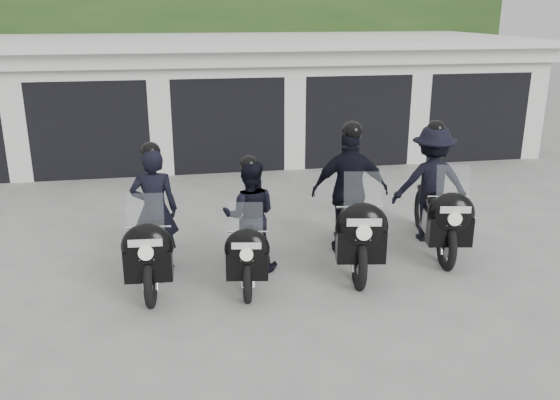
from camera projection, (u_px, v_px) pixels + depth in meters
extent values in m
plane|color=#9A9B95|center=(266.00, 266.00, 8.92)|extent=(80.00, 80.00, 0.00)
cube|color=white|center=(218.00, 95.00, 16.44)|extent=(16.00, 6.00, 2.80)
cube|color=white|center=(217.00, 40.00, 15.80)|extent=(16.40, 6.80, 0.16)
cube|color=white|center=(228.00, 58.00, 13.02)|extent=(16.40, 0.12, 0.40)
cube|color=black|center=(230.00, 167.00, 14.01)|extent=(16.00, 0.06, 0.24)
cube|color=white|center=(16.00, 118.00, 12.99)|extent=(0.50, 0.50, 2.80)
cube|color=black|center=(96.00, 121.00, 14.33)|extent=(2.60, 2.60, 2.20)
cube|color=white|center=(85.00, 66.00, 12.91)|extent=(2.60, 0.50, 0.60)
cube|color=white|center=(160.00, 114.00, 13.51)|extent=(0.50, 0.50, 2.80)
cube|color=black|center=(224.00, 117.00, 14.85)|extent=(2.60, 2.60, 2.20)
cube|color=white|center=(226.00, 64.00, 13.44)|extent=(2.60, 0.50, 0.60)
cube|color=white|center=(293.00, 110.00, 14.04)|extent=(0.50, 0.50, 2.80)
cube|color=black|center=(343.00, 113.00, 15.37)|extent=(2.60, 2.60, 2.20)
cube|color=white|center=(358.00, 62.00, 13.96)|extent=(2.60, 0.50, 0.60)
cube|color=white|center=(416.00, 106.00, 14.56)|extent=(0.50, 0.50, 2.80)
cube|color=black|center=(455.00, 110.00, 15.90)|extent=(2.60, 2.60, 2.20)
cube|color=white|center=(479.00, 60.00, 14.48)|extent=(2.60, 0.50, 0.60)
cube|color=white|center=(531.00, 103.00, 15.09)|extent=(0.50, 0.50, 2.80)
cube|color=#1E3C16|center=(208.00, 56.00, 19.96)|extent=(20.00, 2.00, 4.30)
cylinder|color=black|center=(17.00, 71.00, 20.42)|extent=(0.24, 0.24, 3.30)
cylinder|color=black|center=(287.00, 66.00, 22.02)|extent=(0.24, 0.24, 3.30)
cylinder|color=black|center=(401.00, 64.00, 22.78)|extent=(0.24, 0.24, 3.30)
torus|color=black|center=(150.00, 280.00, 7.72)|extent=(0.16, 0.77, 0.77)
torus|color=black|center=(159.00, 237.00, 9.14)|extent=(0.16, 0.77, 0.77)
cube|color=#ACADB2|center=(155.00, 251.00, 8.43)|extent=(0.31, 0.59, 0.34)
cube|color=black|center=(156.00, 263.00, 8.46)|extent=(0.17, 1.37, 0.06)
ellipsoid|color=black|center=(152.00, 232.00, 8.15)|extent=(0.38, 0.62, 0.30)
cube|color=black|center=(155.00, 220.00, 8.57)|extent=(0.31, 0.59, 0.10)
ellipsoid|color=black|center=(147.00, 247.00, 7.48)|extent=(0.68, 0.39, 0.63)
cube|color=black|center=(149.00, 265.00, 7.56)|extent=(0.62, 0.27, 0.42)
cube|color=#B2BFC6|center=(145.00, 215.00, 7.38)|extent=(0.47, 0.15, 0.54)
cylinder|color=silver|center=(148.00, 227.00, 7.62)|extent=(0.59, 0.07, 0.03)
cube|color=silver|center=(145.00, 243.00, 7.28)|extent=(0.42, 0.04, 0.09)
cube|color=silver|center=(146.00, 256.00, 7.37)|extent=(0.19, 0.03, 0.10)
imported|color=black|center=(154.00, 210.00, 8.54)|extent=(0.70, 0.48, 1.84)
sphere|color=black|center=(150.00, 152.00, 8.28)|extent=(0.28, 0.28, 0.28)
torus|color=black|center=(248.00, 278.00, 7.84)|extent=(0.22, 0.69, 0.69)
torus|color=black|center=(251.00, 240.00, 9.13)|extent=(0.22, 0.69, 0.69)
cube|color=#ACADB2|center=(250.00, 253.00, 8.48)|extent=(0.33, 0.55, 0.30)
cube|color=black|center=(250.00, 263.00, 8.51)|extent=(0.28, 1.22, 0.06)
ellipsoid|color=black|center=(249.00, 236.00, 8.23)|extent=(0.39, 0.58, 0.27)
cube|color=black|center=(250.00, 225.00, 8.61)|extent=(0.33, 0.55, 0.09)
ellipsoid|color=black|center=(247.00, 249.00, 7.63)|extent=(0.64, 0.40, 0.56)
cube|color=black|center=(247.00, 265.00, 7.70)|extent=(0.57, 0.29, 0.38)
cube|color=#B2BFC6|center=(247.00, 221.00, 7.54)|extent=(0.43, 0.18, 0.48)
cylinder|color=silver|center=(247.00, 232.00, 7.76)|extent=(0.52, 0.11, 0.03)
cube|color=silver|center=(246.00, 246.00, 7.45)|extent=(0.37, 0.08, 0.08)
cube|color=silver|center=(247.00, 257.00, 7.52)|extent=(0.17, 0.04, 0.09)
imported|color=black|center=(250.00, 216.00, 8.59)|extent=(0.89, 0.75, 1.65)
sphere|color=black|center=(249.00, 164.00, 8.35)|extent=(0.25, 0.25, 0.25)
torus|color=black|center=(359.00, 261.00, 8.20)|extent=(0.26, 0.85, 0.84)
torus|color=black|center=(345.00, 221.00, 9.77)|extent=(0.26, 0.85, 0.84)
cube|color=#ACADB2|center=(351.00, 234.00, 8.99)|extent=(0.40, 0.67, 0.37)
cube|color=black|center=(351.00, 245.00, 9.02)|extent=(0.33, 1.49, 0.07)
ellipsoid|color=black|center=(354.00, 214.00, 8.68)|extent=(0.47, 0.71, 0.33)
cube|color=black|center=(350.00, 202.00, 9.14)|extent=(0.40, 0.67, 0.11)
ellipsoid|color=black|center=(362.00, 227.00, 7.95)|extent=(0.77, 0.49, 0.69)
cube|color=black|center=(361.00, 245.00, 8.03)|extent=(0.70, 0.36, 0.46)
cube|color=#B2BFC6|center=(363.00, 194.00, 7.84)|extent=(0.52, 0.21, 0.58)
cylinder|color=silver|center=(360.00, 207.00, 8.10)|extent=(0.64, 0.14, 0.03)
cube|color=silver|center=(364.00, 223.00, 7.72)|extent=(0.46, 0.09, 0.10)
cube|color=silver|center=(363.00, 236.00, 7.82)|extent=(0.21, 0.05, 0.11)
imported|color=black|center=(350.00, 192.00, 9.11)|extent=(1.27, 0.85, 2.01)
sphere|color=black|center=(352.00, 131.00, 8.82)|extent=(0.31, 0.31, 0.31)
torus|color=black|center=(446.00, 245.00, 8.81)|extent=(0.26, 0.81, 0.80)
torus|color=black|center=(422.00, 211.00, 10.31)|extent=(0.26, 0.81, 0.80)
cube|color=#ACADB2|center=(433.00, 221.00, 9.56)|extent=(0.39, 0.64, 0.35)
cube|color=black|center=(433.00, 232.00, 9.59)|extent=(0.34, 1.42, 0.07)
ellipsoid|color=black|center=(438.00, 203.00, 9.26)|extent=(0.46, 0.68, 0.32)
cube|color=black|center=(431.00, 193.00, 9.71)|extent=(0.39, 0.64, 0.11)
ellipsoid|color=black|center=(451.00, 214.00, 8.57)|extent=(0.74, 0.48, 0.66)
cube|color=black|center=(450.00, 231.00, 8.64)|extent=(0.67, 0.35, 0.44)
cube|color=#B2BFC6|center=(453.00, 185.00, 8.46)|extent=(0.50, 0.21, 0.56)
cylinder|color=silver|center=(448.00, 197.00, 8.71)|extent=(0.61, 0.14, 0.03)
cube|color=silver|center=(456.00, 210.00, 8.35)|extent=(0.43, 0.09, 0.10)
cube|color=silver|center=(454.00, 222.00, 8.44)|extent=(0.20, 0.05, 0.11)
imported|color=black|center=(431.00, 184.00, 9.68)|extent=(1.34, 0.85, 1.92)
sphere|color=black|center=(436.00, 129.00, 9.40)|extent=(0.30, 0.30, 0.30)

